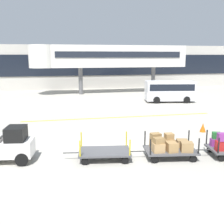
{
  "coord_description": "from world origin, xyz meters",
  "views": [
    {
      "loc": [
        -2.92,
        -12.97,
        4.58
      ],
      "look_at": [
        0.37,
        1.77,
        1.47
      ],
      "focal_mm": 43.92,
      "sensor_mm": 36.0,
      "label": 1
    }
  ],
  "objects_px": {
    "baggage_cart_middle": "(169,146)",
    "shuttle_van": "(170,90)",
    "baggage_tug": "(9,145)",
    "safety_cone_near": "(203,127)",
    "baggage_cart_lead": "(104,152)"
  },
  "relations": [
    {
      "from": "baggage_tug",
      "to": "shuttle_van",
      "type": "bearing_deg",
      "value": 44.6
    },
    {
      "from": "baggage_tug",
      "to": "baggage_cart_lead",
      "type": "height_order",
      "value": "baggage_tug"
    },
    {
      "from": "baggage_tug",
      "to": "shuttle_van",
      "type": "distance_m",
      "value": 18.98
    },
    {
      "from": "baggage_cart_lead",
      "to": "safety_cone_near",
      "type": "xyz_separation_m",
      "value": [
        6.75,
        3.14,
        -0.07
      ]
    },
    {
      "from": "shuttle_van",
      "to": "baggage_cart_lead",
      "type": "bearing_deg",
      "value": -123.96
    },
    {
      "from": "baggage_tug",
      "to": "baggage_cart_lead",
      "type": "relative_size",
      "value": 0.73
    },
    {
      "from": "baggage_tug",
      "to": "safety_cone_near",
      "type": "bearing_deg",
      "value": 13.01
    },
    {
      "from": "shuttle_van",
      "to": "safety_cone_near",
      "type": "distance_m",
      "value": 11.17
    },
    {
      "from": "safety_cone_near",
      "to": "baggage_tug",
      "type": "bearing_deg",
      "value": -166.99
    },
    {
      "from": "baggage_cart_lead",
      "to": "baggage_cart_middle",
      "type": "relative_size",
      "value": 1.0
    },
    {
      "from": "baggage_tug",
      "to": "shuttle_van",
      "type": "relative_size",
      "value": 0.44
    },
    {
      "from": "baggage_cart_middle",
      "to": "baggage_cart_lead",
      "type": "bearing_deg",
      "value": 171.49
    },
    {
      "from": "safety_cone_near",
      "to": "baggage_cart_lead",
      "type": "bearing_deg",
      "value": -155.02
    },
    {
      "from": "baggage_cart_middle",
      "to": "shuttle_van",
      "type": "height_order",
      "value": "shuttle_van"
    },
    {
      "from": "baggage_cart_middle",
      "to": "safety_cone_near",
      "type": "distance_m",
      "value": 5.25
    }
  ]
}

